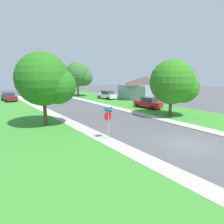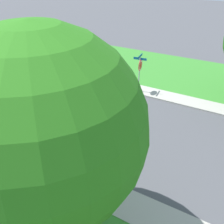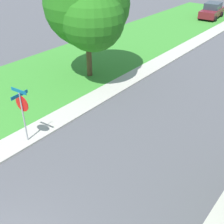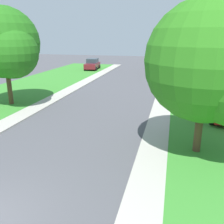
# 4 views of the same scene
# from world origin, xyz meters

# --- Properties ---
(ground_plane) EXTENTS (120.00, 120.00, 0.00)m
(ground_plane) POSITION_xyz_m (0.00, 0.00, 0.00)
(ground_plane) COLOR #4C4C51
(stop_sign_far_corner) EXTENTS (0.92, 0.92, 2.77)m
(stop_sign_far_corner) POSITION_xyz_m (-4.40, 4.56, 1.89)
(stop_sign_far_corner) COLOR #9E9EA3
(stop_sign_far_corner) RESTS_ON ground
(tree_across_left) EXTENTS (5.81, 5.40, 7.05)m
(tree_across_left) POSITION_xyz_m (7.05, 6.48, 4.17)
(tree_across_left) COLOR #4C3823
(tree_across_left) RESTS_ON ground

